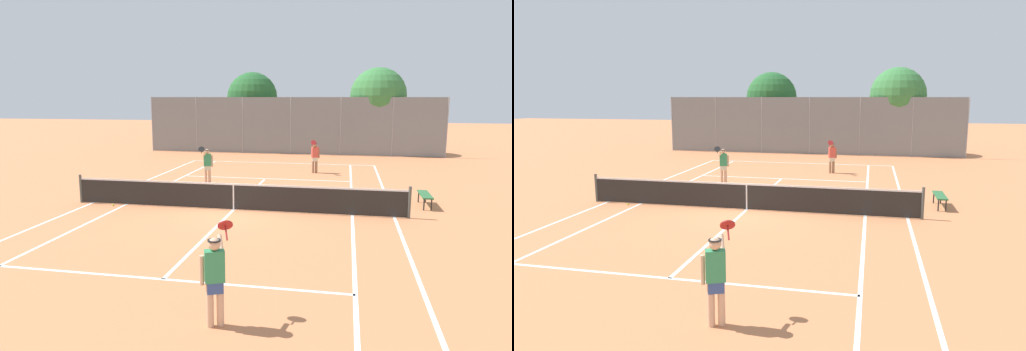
# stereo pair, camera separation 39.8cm
# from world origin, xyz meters

# --- Properties ---
(ground_plane) EXTENTS (120.00, 120.00, 0.00)m
(ground_plane) POSITION_xyz_m (0.00, 0.00, 0.00)
(ground_plane) COLOR #CC7A4C
(court_line_markings) EXTENTS (11.10, 23.90, 0.01)m
(court_line_markings) POSITION_xyz_m (0.00, 0.00, 0.00)
(court_line_markings) COLOR white
(court_line_markings) RESTS_ON ground
(tennis_net) EXTENTS (12.00, 0.10, 1.07)m
(tennis_net) POSITION_xyz_m (0.00, 0.00, 0.51)
(tennis_net) COLOR #474C47
(tennis_net) RESTS_ON ground
(player_near_side) EXTENTS (0.45, 0.88, 1.77)m
(player_near_side) POSITION_xyz_m (1.70, -8.15, 0.93)
(player_near_side) COLOR #D8A884
(player_near_side) RESTS_ON ground
(player_far_left) EXTENTS (0.50, 0.86, 1.77)m
(player_far_left) POSITION_xyz_m (-2.39, 4.64, 0.93)
(player_far_left) COLOR #D8A884
(player_far_left) RESTS_ON ground
(player_far_right) EXTENTS (0.45, 0.88, 1.77)m
(player_far_right) POSITION_xyz_m (2.26, 8.64, 0.93)
(player_far_right) COLOR #936B4C
(player_far_right) RESTS_ON ground
(loose_tennis_ball_0) EXTENTS (0.07, 0.07, 0.07)m
(loose_tennis_ball_0) POSITION_xyz_m (-4.50, -0.28, 0.03)
(loose_tennis_ball_0) COLOR #D1DB33
(loose_tennis_ball_0) RESTS_ON ground
(courtside_bench) EXTENTS (0.36, 1.50, 0.47)m
(courtside_bench) POSITION_xyz_m (6.74, 1.87, 0.41)
(courtside_bench) COLOR #2D6638
(courtside_bench) RESTS_ON ground
(back_fence) EXTENTS (20.66, 0.08, 3.98)m
(back_fence) POSITION_xyz_m (0.00, 16.45, 1.99)
(back_fence) COLOR gray
(back_fence) RESTS_ON ground
(tree_behind_left) EXTENTS (3.76, 3.76, 5.79)m
(tree_behind_left) POSITION_xyz_m (-3.14, 18.47, 3.82)
(tree_behind_left) COLOR brown
(tree_behind_left) RESTS_ON ground
(tree_behind_right) EXTENTS (3.88, 3.88, 6.01)m
(tree_behind_right) POSITION_xyz_m (5.85, 18.17, 3.94)
(tree_behind_right) COLOR brown
(tree_behind_right) RESTS_ON ground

